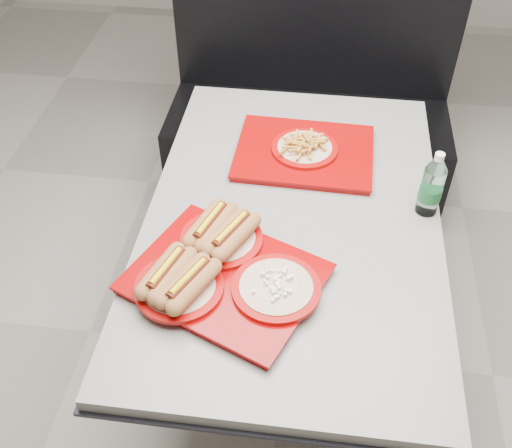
# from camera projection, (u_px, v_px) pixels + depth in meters

# --- Properties ---
(ground) EXTENTS (6.00, 6.00, 0.00)m
(ground) POSITION_uv_depth(u_px,v_px,m) (285.00, 353.00, 2.37)
(ground) COLOR gray
(ground) RESTS_ON ground
(diner_table) EXTENTS (0.92, 1.42, 0.75)m
(diner_table) POSITION_uv_depth(u_px,v_px,m) (291.00, 251.00, 1.96)
(diner_table) COLOR black
(diner_table) RESTS_ON ground
(booth_bench) EXTENTS (1.30, 0.57, 1.35)m
(booth_bench) POSITION_uv_depth(u_px,v_px,m) (309.00, 113.00, 2.87)
(booth_bench) COLOR black
(booth_bench) RESTS_ON ground
(tray_near) EXTENTS (0.60, 0.55, 0.11)m
(tray_near) POSITION_uv_depth(u_px,v_px,m) (219.00, 269.00, 1.63)
(tray_near) COLOR #880304
(tray_near) RESTS_ON diner_table
(tray_far) EXTENTS (0.47, 0.38, 0.09)m
(tray_far) POSITION_uv_depth(u_px,v_px,m) (304.00, 150.00, 2.04)
(tray_far) COLOR #880304
(tray_far) RESTS_ON diner_table
(water_bottle) EXTENTS (0.07, 0.07, 0.22)m
(water_bottle) POSITION_uv_depth(u_px,v_px,m) (432.00, 187.00, 1.79)
(water_bottle) COLOR silver
(water_bottle) RESTS_ON diner_table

